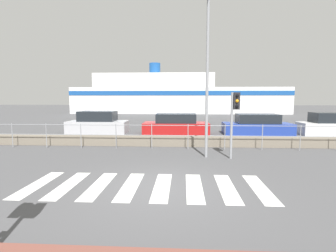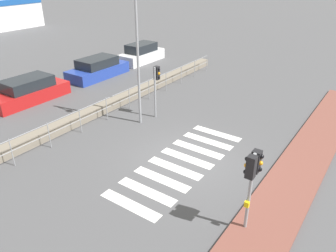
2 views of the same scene
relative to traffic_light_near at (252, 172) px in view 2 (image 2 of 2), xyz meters
name	(u,v)px [view 2 (image 2 of 2)]	position (x,y,z in m)	size (l,w,h in m)	color
ground_plane	(186,159)	(2.38, 3.61, -2.12)	(160.00, 160.00, 0.00)	#4C4C4F
sidewalk_brick	(285,193)	(2.38, -0.49, -2.06)	(24.00, 1.80, 0.12)	brown
crosswalk	(181,163)	(1.99, 3.61, -2.11)	(6.75, 2.40, 0.01)	silver
seawall	(83,117)	(2.38, 9.87, -1.86)	(25.34, 0.55, 0.50)	slate
harbor_fence	(94,111)	(2.38, 8.99, -1.32)	(22.84, 0.04, 1.22)	gray
traffic_light_near	(252,172)	(0.00, 0.00, 0.00)	(0.58, 0.41, 2.71)	gray
traffic_light_far	(156,80)	(5.09, 7.16, -0.13)	(0.34, 0.32, 2.70)	gray
streetlamp	(141,42)	(3.99, 7.14, 2.00)	(0.32, 1.36, 6.69)	gray
parked_car_red	(29,91)	(2.54, 14.61, -1.53)	(4.53, 1.90, 1.38)	#B21919
parked_car_blue	(98,69)	(8.07, 14.61, -1.53)	(4.53, 1.90, 1.37)	#233D9E
parked_car_white	(142,54)	(12.97, 14.61, -1.48)	(4.10, 1.70, 1.49)	silver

